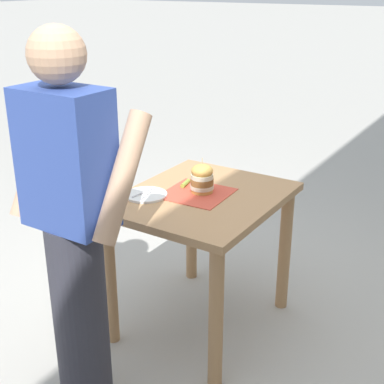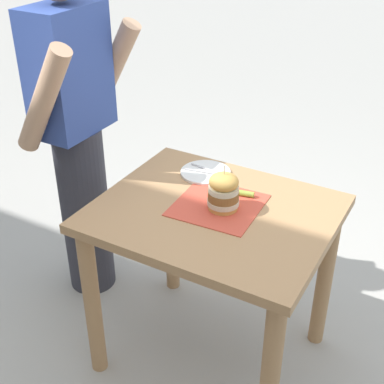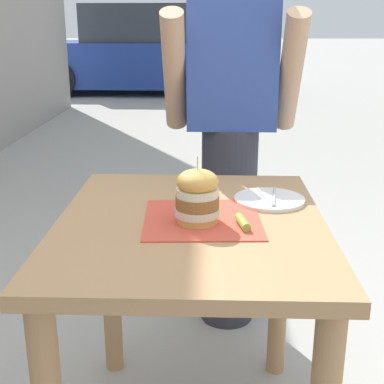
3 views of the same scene
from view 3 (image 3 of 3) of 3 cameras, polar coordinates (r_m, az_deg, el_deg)
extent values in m
cube|color=tan|center=(1.53, -0.13, -3.65)|extent=(0.76, 0.91, 0.04)
cylinder|color=tan|center=(2.09, -8.66, -9.54)|extent=(0.07, 0.07, 0.75)
cylinder|color=tan|center=(2.07, 9.30, -9.80)|extent=(0.07, 0.07, 0.75)
cube|color=#D64C38|center=(1.52, 1.11, -2.91)|extent=(0.34, 0.34, 0.00)
cylinder|color=gold|center=(1.49, 0.57, -2.84)|extent=(0.12, 0.12, 0.02)
cylinder|color=beige|center=(1.48, 0.58, -2.09)|extent=(0.12, 0.12, 0.02)
cylinder|color=brown|center=(1.47, 0.58, -1.06)|extent=(0.12, 0.12, 0.03)
cylinder|color=beige|center=(1.47, 0.58, -0.01)|extent=(0.12, 0.12, 0.02)
ellipsoid|color=gold|center=(1.46, 0.59, 1.14)|extent=(0.12, 0.12, 0.07)
cylinder|color=#D1B77F|center=(1.44, 0.59, 2.78)|extent=(0.00, 0.00, 0.05)
cylinder|color=#8EA83D|center=(1.46, 5.42, -3.23)|extent=(0.04, 0.09, 0.02)
cylinder|color=white|center=(1.69, 8.26, -0.80)|extent=(0.22, 0.22, 0.01)
cylinder|color=silver|center=(1.68, 7.77, -0.48)|extent=(0.04, 0.17, 0.01)
cylinder|color=silver|center=(1.69, 8.78, -0.49)|extent=(0.03, 0.17, 0.01)
cylinder|color=#33333D|center=(2.39, 3.90, -3.72)|extent=(0.24, 0.24, 0.90)
cube|color=#334C9E|center=(2.23, 4.30, 14.02)|extent=(0.36, 0.22, 0.56)
cylinder|color=tan|center=(2.17, -1.89, 12.65)|extent=(0.09, 0.34, 0.50)
cylinder|color=tan|center=(2.19, 10.49, 12.41)|extent=(0.09, 0.34, 0.50)
cube|color=navy|center=(10.45, -5.86, 13.49)|extent=(4.23, 1.77, 0.80)
cube|color=#2D333D|center=(10.40, -5.14, 17.51)|extent=(2.12, 1.59, 0.66)
cylinder|color=black|center=(9.97, -14.09, 11.58)|extent=(0.64, 0.23, 0.64)
cylinder|color=black|center=(11.52, -11.79, 12.52)|extent=(0.64, 0.23, 0.64)
cylinder|color=black|center=(9.56, 1.36, 11.84)|extent=(0.64, 0.23, 0.64)
cylinder|color=black|center=(11.16, 1.59, 12.72)|extent=(0.64, 0.23, 0.64)
camera|label=1|loc=(3.92, -20.80, 24.25)|focal=50.00mm
camera|label=2|loc=(1.84, -73.57, 24.50)|focal=50.00mm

